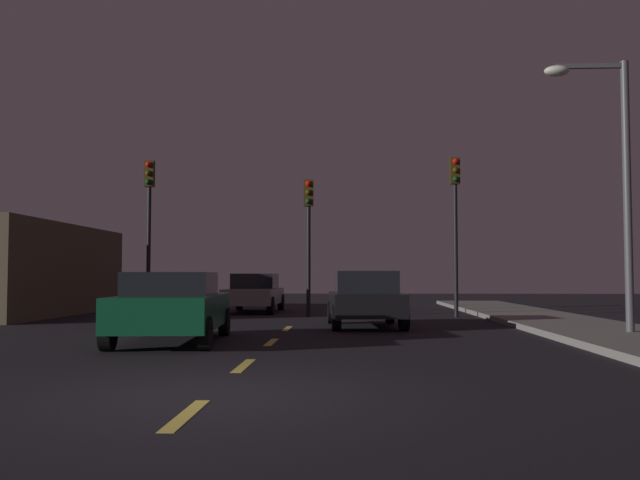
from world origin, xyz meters
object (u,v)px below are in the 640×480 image
at_px(traffic_signal_left, 149,208).
at_px(car_stopped_ahead, 365,299).
at_px(traffic_signal_right, 455,206).
at_px(street_lamp_right, 612,167).
at_px(car_adjacent_lane, 173,306).
at_px(traffic_signal_center, 309,220).
at_px(car_oncoming_far, 254,292).

height_order(traffic_signal_left, car_stopped_ahead, traffic_signal_left).
relative_size(traffic_signal_right, street_lamp_right, 0.87).
bearing_deg(car_adjacent_lane, traffic_signal_left, 109.15).
relative_size(traffic_signal_left, traffic_signal_center, 1.15).
bearing_deg(traffic_signal_center, car_stopped_ahead, -68.79).
distance_m(car_adjacent_lane, street_lamp_right, 10.08).
relative_size(traffic_signal_center, car_stopped_ahead, 1.17).
height_order(traffic_signal_center, traffic_signal_right, traffic_signal_right).
height_order(traffic_signal_left, traffic_signal_right, traffic_signal_right).
bearing_deg(car_oncoming_far, street_lamp_right, -49.09).
bearing_deg(car_oncoming_far, car_stopped_ahead, -62.16).
bearing_deg(car_stopped_ahead, traffic_signal_left, 147.47).
bearing_deg(traffic_signal_right, traffic_signal_center, -179.98).
xyz_separation_m(traffic_signal_center, street_lamp_right, (7.23, -7.92, 0.52)).
bearing_deg(traffic_signal_right, car_oncoming_far, 157.28).
bearing_deg(car_stopped_ahead, car_oncoming_far, 117.84).
relative_size(traffic_signal_left, traffic_signal_right, 0.99).
xyz_separation_m(car_adjacent_lane, street_lamp_right, (9.51, 1.34, 3.04)).
bearing_deg(street_lamp_right, car_adjacent_lane, -171.97).
xyz_separation_m(traffic_signal_left, traffic_signal_center, (5.50, -0.00, -0.44)).
relative_size(traffic_signal_center, traffic_signal_right, 0.86).
bearing_deg(car_adjacent_lane, traffic_signal_right, 51.96).
relative_size(traffic_signal_left, car_oncoming_far, 1.19).
relative_size(traffic_signal_center, car_adjacent_lane, 1.03).
distance_m(traffic_signal_left, car_adjacent_lane, 10.25).
distance_m(car_adjacent_lane, car_oncoming_far, 12.29).
xyz_separation_m(traffic_signal_left, street_lamp_right, (12.73, -7.92, 0.07)).
relative_size(traffic_signal_left, car_adjacent_lane, 1.18).
xyz_separation_m(traffic_signal_right, car_adjacent_lane, (-7.25, -9.26, -2.99)).
bearing_deg(traffic_signal_right, traffic_signal_left, -180.00).
bearing_deg(traffic_signal_center, car_adjacent_lane, -103.83).
distance_m(traffic_signal_right, car_adjacent_lane, 12.14).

